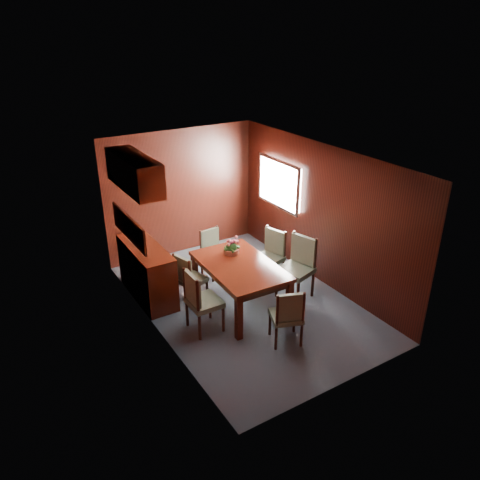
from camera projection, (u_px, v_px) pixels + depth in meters
ground at (245, 302)px, 7.61m from camera, size 4.50×4.50×0.00m
room_shell at (228, 203)px, 7.12m from camera, size 3.06×4.52×2.41m
sideboard at (147, 272)px, 7.59m from camera, size 0.48×1.40×0.90m
dining_table at (240, 270)px, 7.23m from camera, size 1.06×1.63×0.75m
chair_left_near at (200, 298)px, 6.68m from camera, size 0.45×0.47×0.98m
chair_left_far at (188, 277)px, 7.37m from camera, size 0.50×0.51×0.88m
chair_right_near at (299, 263)px, 7.57m from camera, size 0.59×0.61×1.05m
chair_right_far at (271, 253)px, 8.04m from camera, size 0.53×0.55×0.94m
chair_head at (288, 314)px, 6.42m from camera, size 0.53×0.52×0.88m
chair_foot at (213, 250)px, 8.26m from camera, size 0.45×0.43×0.86m
flower_centerpiece at (231, 246)px, 7.48m from camera, size 0.27×0.27×0.27m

